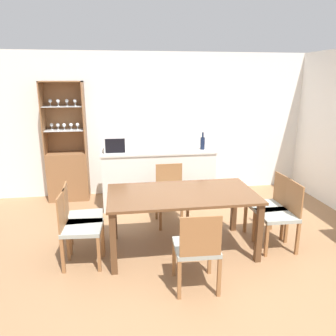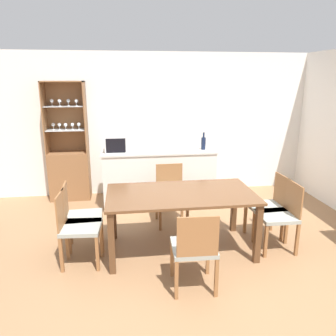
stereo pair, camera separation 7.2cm
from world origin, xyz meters
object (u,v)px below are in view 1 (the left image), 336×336
(dining_chair_head_near, at_px, (197,248))
(dining_chair_side_left_far, at_px, (81,217))
(dining_chair_side_left_near, at_px, (78,227))
(microwave, at_px, (119,143))
(dining_chair_side_right_near, at_px, (280,214))
(wine_bottle, at_px, (203,143))
(dining_chair_head_far, at_px, (171,194))
(display_cabinet, at_px, (68,166))
(dining_table, at_px, (182,200))
(dining_chair_side_right_far, at_px, (270,206))

(dining_chair_head_near, bearing_deg, dining_chair_side_left_far, 144.27)
(dining_chair_side_left_near, distance_m, microwave, 1.90)
(dining_chair_side_right_near, bearing_deg, wine_bottle, 20.10)
(dining_chair_side_left_near, bearing_deg, wine_bottle, 135.83)
(dining_chair_head_near, bearing_deg, dining_chair_side_left_near, 153.48)
(dining_chair_head_far, distance_m, dining_chair_side_left_far, 1.40)
(display_cabinet, height_order, dining_table, display_cabinet)
(dining_chair_head_near, bearing_deg, microwave, 109.07)
(dining_chair_head_near, bearing_deg, dining_table, 92.11)
(microwave, bearing_deg, wine_bottle, -1.89)
(dining_chair_side_left_far, bearing_deg, display_cabinet, -170.76)
(dining_chair_head_far, bearing_deg, display_cabinet, -39.40)
(display_cabinet, bearing_deg, dining_chair_side_left_near, -79.63)
(dining_chair_side_right_far, relative_size, microwave, 1.82)
(dining_table, xyz_separation_m, dining_chair_side_right_near, (1.23, -0.15, -0.21))
(display_cabinet, xyz_separation_m, dining_table, (1.63, -2.09, 0.06))
(display_cabinet, bearing_deg, dining_chair_side_right_near, -38.02)
(microwave, height_order, wine_bottle, wine_bottle)
(dining_chair_side_right_near, distance_m, wine_bottle, 1.87)
(dining_chair_head_far, relative_size, dining_chair_side_left_near, 1.00)
(dining_chair_side_right_far, bearing_deg, wine_bottle, 19.65)
(display_cabinet, distance_m, dining_chair_side_right_far, 3.46)
(dining_chair_side_right_near, bearing_deg, dining_chair_head_far, 53.07)
(dining_chair_head_far, height_order, wine_bottle, wine_bottle)
(microwave, bearing_deg, dining_chair_side_left_near, -106.25)
(wine_bottle, bearing_deg, microwave, 178.11)
(display_cabinet, bearing_deg, dining_chair_head_near, -60.66)
(dining_chair_head_far, relative_size, dining_chair_side_right_far, 1.00)
(dining_chair_head_near, distance_m, wine_bottle, 2.51)
(dining_chair_side_right_far, distance_m, dining_chair_side_left_near, 2.47)
(microwave, bearing_deg, dining_chair_side_right_near, -41.44)
(dining_chair_side_left_near, bearing_deg, dining_chair_head_far, 131.98)
(dining_chair_side_left_far, bearing_deg, dining_chair_side_left_near, -2.58)
(display_cabinet, xyz_separation_m, wine_bottle, (2.28, -0.56, 0.46))
(dining_chair_side_right_near, height_order, microwave, microwave)
(dining_chair_head_near, bearing_deg, dining_chair_head_far, 92.21)
(dining_table, bearing_deg, display_cabinet, 128.01)
(dining_chair_head_near, height_order, microwave, microwave)
(dining_chair_side_left_far, bearing_deg, dining_chair_head_near, 49.43)
(dining_chair_head_far, bearing_deg, dining_chair_side_left_far, 27.35)
(display_cabinet, bearing_deg, microwave, -29.46)
(dining_table, relative_size, dining_chair_side_right_near, 2.06)
(display_cabinet, distance_m, dining_chair_side_right_near, 3.63)
(display_cabinet, height_order, dining_chair_side_right_near, display_cabinet)
(dining_table, bearing_deg, dining_chair_head_near, -90.12)
(dining_chair_head_near, relative_size, wine_bottle, 3.03)
(dining_table, distance_m, microwave, 1.79)
(dining_chair_head_near, relative_size, dining_chair_head_far, 1.00)
(dining_chair_side_left_near, bearing_deg, dining_chair_side_right_near, 93.96)
(dining_chair_head_near, bearing_deg, display_cabinet, 121.58)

